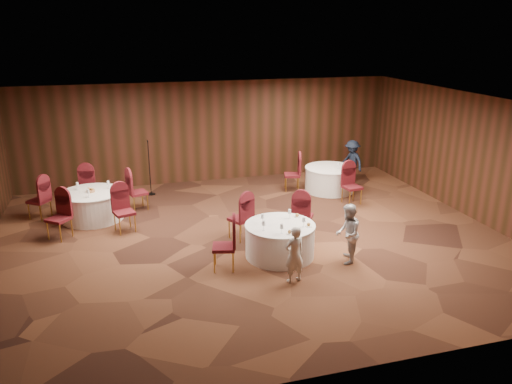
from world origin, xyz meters
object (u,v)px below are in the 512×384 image
object	(u,v)px
table_main	(280,240)
woman_b	(348,234)
mic_stand	(150,179)
table_left	(92,205)
man_c	(352,161)
woman_a	(294,254)
table_right	(330,179)

from	to	relation	value
table_main	woman_b	distance (m)	1.47
mic_stand	table_main	bearing A→B (deg)	-64.64
table_left	man_c	distance (m)	8.10
mic_stand	man_c	world-z (taller)	mic_stand
table_left	man_c	xyz separation A→B (m)	(8.00, 1.23, 0.30)
table_left	mic_stand	distance (m)	2.30
table_main	woman_b	world-z (taller)	woman_b
man_c	woman_a	bearing A→B (deg)	-53.71
table_main	table_left	distance (m)	5.29
mic_stand	woman_a	size ratio (longest dim) A/B	1.41
woman_b	mic_stand	bearing A→B (deg)	-121.19
table_left	woman_a	distance (m)	6.06
table_left	table_right	distance (m)	6.95
table_main	woman_a	world-z (taller)	woman_a
table_right	woman_a	world-z (taller)	woman_a
woman_b	man_c	bearing A→B (deg)	179.24
table_right	woman_a	xyz separation A→B (m)	(-3.00, -5.12, 0.21)
table_main	woman_b	size ratio (longest dim) A/B	1.18
table_right	woman_b	world-z (taller)	woman_b
mic_stand	man_c	xyz separation A→B (m)	(6.38, -0.40, 0.19)
table_right	woman_b	bearing A→B (deg)	-109.38
woman_b	man_c	distance (m)	5.97
mic_stand	woman_b	bearing A→B (deg)	-57.25
woman_a	woman_b	world-z (taller)	woman_b
woman_a	table_left	bearing A→B (deg)	-62.29
table_main	woman_a	size ratio (longest dim) A/B	1.31
mic_stand	woman_a	xyz separation A→B (m)	(2.31, -6.24, 0.10)
table_right	mic_stand	distance (m)	5.43
table_right	woman_a	bearing A→B (deg)	-120.38
table_right	man_c	bearing A→B (deg)	33.75
mic_stand	woman_a	world-z (taller)	mic_stand
table_main	mic_stand	size ratio (longest dim) A/B	0.93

